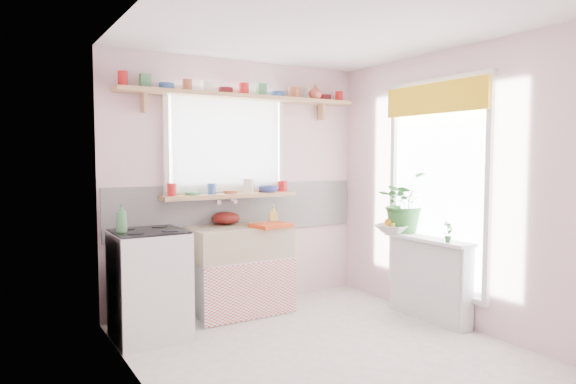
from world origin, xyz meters
TOP-DOWN VIEW (x-y plane):
  - room at (0.66, 0.86)m, footprint 3.20×3.20m
  - sink_unit at (-0.15, 1.29)m, footprint 0.95×0.65m
  - cooker at (-1.10, 1.05)m, footprint 0.58×0.58m
  - radiator_ledge at (1.30, 0.20)m, footprint 0.22×0.95m
  - windowsill at (-0.15, 1.48)m, footprint 1.40×0.22m
  - pine_shelf at (0.00, 1.47)m, footprint 2.52×0.24m
  - shelf_crockery at (-0.02, 1.47)m, footprint 2.47×0.11m
  - sill_crockery at (-0.17, 1.48)m, footprint 1.35×0.11m
  - dish_tray at (0.10, 1.10)m, footprint 0.40×0.33m
  - colander at (-0.19, 1.50)m, footprint 0.34×0.34m
  - jade_plant at (1.33, 0.58)m, footprint 0.60×0.54m
  - fruit_bowl at (1.21, 0.60)m, footprint 0.42×0.42m
  - herb_pot at (1.21, -0.09)m, footprint 0.11×0.08m
  - soap_bottle_sink at (0.22, 1.28)m, footprint 0.11×0.11m
  - sill_cup at (-0.73, 1.54)m, footprint 0.14×0.14m
  - sill_bowl at (0.25, 1.42)m, footprint 0.25×0.25m
  - shelf_vase at (0.82, 1.41)m, footprint 0.18×0.18m
  - cooker_bottle at (-1.32, 1.03)m, footprint 0.12×0.12m
  - fruit at (1.22, 0.61)m, footprint 0.20×0.14m

SIDE VIEW (x-z plane):
  - radiator_ledge at x=1.30m, z-range 0.01..0.78m
  - sink_unit at x=-0.15m, z-range -0.13..0.99m
  - cooker at x=-1.10m, z-range 0.00..0.92m
  - fruit_bowl at x=1.21m, z-range 0.78..0.86m
  - dish_tray at x=0.10m, z-range 0.85..0.89m
  - herb_pot at x=1.21m, z-range 0.78..0.97m
  - fruit at x=1.22m, z-range 0.83..0.93m
  - colander at x=-0.19m, z-range 0.85..0.98m
  - soap_bottle_sink at x=0.22m, z-range 0.85..1.04m
  - cooker_bottle at x=-1.32m, z-range 0.92..1.15m
  - jade_plant at x=1.33m, z-range 0.78..1.37m
  - windowsill at x=-0.15m, z-range 1.12..1.16m
  - sill_bowl at x=0.25m, z-range 1.16..1.22m
  - sill_cup at x=-0.73m, z-range 1.16..1.27m
  - sill_crockery at x=-0.17m, z-range 1.16..1.28m
  - room at x=0.66m, z-range -0.23..2.97m
  - pine_shelf at x=0.00m, z-range 2.10..2.14m
  - shelf_crockery at x=-0.02m, z-range 2.13..2.25m
  - shelf_vase at x=0.82m, z-range 2.14..2.29m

